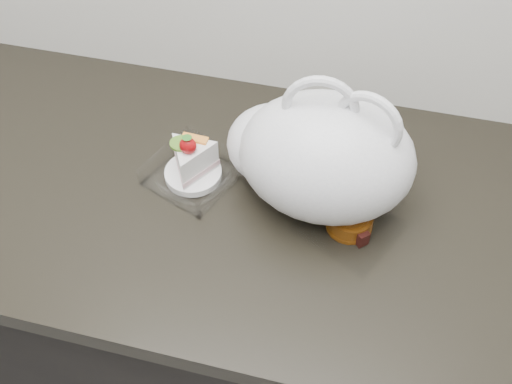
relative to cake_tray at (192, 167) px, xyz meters
The scene contains 4 objects.
counter 0.48m from the cake_tray, 14.50° to the right, with size 2.04×0.64×0.90m.
cake_tray is the anchor object (origin of this frame).
mooncake_wrap 0.30m from the cake_tray, ahead, with size 0.20×0.20×0.04m.
plastic_bag 0.23m from the cake_tray, ahead, with size 0.34×0.26×0.27m.
Camera 1 is at (0.21, 1.05, 1.67)m, focal length 40.00 mm.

